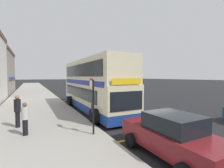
# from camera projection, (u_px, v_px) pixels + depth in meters

# --- Properties ---
(ground_plane) EXTENTS (260.00, 260.00, 0.00)m
(ground_plane) POSITION_uv_depth(u_px,v_px,m) (64.00, 88.00, 39.45)
(ground_plane) COLOR black
(pavement_near) EXTENTS (6.00, 76.00, 0.14)m
(pavement_near) POSITION_uv_depth(u_px,v_px,m) (32.00, 89.00, 36.25)
(pavement_near) COLOR #A39E93
(pavement_near) RESTS_ON ground
(double_decker_bus) EXTENTS (3.18, 11.14, 4.40)m
(double_decker_bus) POSITION_uv_depth(u_px,v_px,m) (93.00, 87.00, 13.96)
(double_decker_bus) COLOR beige
(double_decker_bus) RESTS_ON ground
(bus_bay_markings) EXTENTS (2.82, 13.87, 0.01)m
(bus_bay_markings) POSITION_uv_depth(u_px,v_px,m) (92.00, 111.00, 13.90)
(bus_bay_markings) COLOR yellow
(bus_bay_markings) RESTS_ON ground
(bus_stop_sign) EXTENTS (0.09, 0.51, 2.76)m
(bus_stop_sign) POSITION_uv_depth(u_px,v_px,m) (93.00, 102.00, 7.85)
(bus_stop_sign) COLOR black
(bus_stop_sign) RESTS_ON pavement_near
(parked_car_teal_behind) EXTENTS (2.09, 4.20, 1.62)m
(parked_car_teal_behind) POSITION_uv_depth(u_px,v_px,m) (75.00, 84.00, 48.19)
(parked_car_teal_behind) COLOR #196066
(parked_car_teal_behind) RESTS_ON ground
(parked_car_maroon_distant) EXTENTS (2.09, 4.20, 1.62)m
(parked_car_maroon_distant) POSITION_uv_depth(u_px,v_px,m) (172.00, 135.00, 5.93)
(parked_car_maroon_distant) COLOR maroon
(parked_car_maroon_distant) RESTS_ON ground
(pedestrian_waiting_near_sign) EXTENTS (0.34, 0.34, 1.61)m
(pedestrian_waiting_near_sign) POSITION_uv_depth(u_px,v_px,m) (25.00, 118.00, 7.70)
(pedestrian_waiting_near_sign) COLOR black
(pedestrian_waiting_near_sign) RESTS_ON pavement_near
(pedestrian_further_back) EXTENTS (0.34, 0.34, 1.82)m
(pedestrian_further_back) POSITION_uv_depth(u_px,v_px,m) (17.00, 110.00, 8.90)
(pedestrian_further_back) COLOR black
(pedestrian_further_back) RESTS_ON pavement_near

